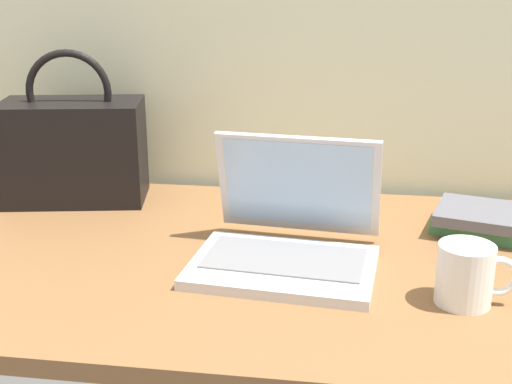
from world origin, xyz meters
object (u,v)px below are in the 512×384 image
(coffee_mug, at_px, (467,274))
(book_stack, at_px, (480,220))
(handbag, at_px, (74,149))
(laptop, at_px, (288,237))

(coffee_mug, distance_m, book_stack, 0.31)
(coffee_mug, bearing_deg, handbag, 154.00)
(coffee_mug, height_order, book_stack, coffee_mug)
(handbag, distance_m, book_stack, 0.86)
(coffee_mug, distance_m, handbag, 0.87)
(laptop, height_order, handbag, handbag)
(handbag, xyz_separation_m, book_stack, (0.85, -0.08, -0.09))
(laptop, height_order, book_stack, laptop)
(coffee_mug, height_order, handbag, handbag)
(laptop, distance_m, handbag, 0.57)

